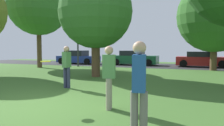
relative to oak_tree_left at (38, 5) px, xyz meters
The scene contains 13 objects.
ground_plane 14.33m from the oak_tree_left, 50.06° to the right, with size 44.00×44.00×0.00m, color #3D6628.
road_strip 11.59m from the oak_tree_left, 34.05° to the left, with size 44.00×6.40×0.01m, color #28282B.
oak_tree_left is the anchor object (origin of this frame).
maple_tree_far 13.96m from the oak_tree_left, 10.91° to the left, with size 5.38×5.38×6.71m.
maple_tree_near 8.28m from the oak_tree_left, 27.93° to the right, with size 4.14×4.14×5.74m.
person_catcher 14.89m from the oak_tree_left, 43.01° to the right, with size 0.36×0.30×1.65m.
person_bystander 16.76m from the oak_tree_left, 44.16° to the right, with size 0.30×0.35×1.70m.
person_walking 11.56m from the oak_tree_left, 44.36° to the right, with size 0.30×0.33×1.69m.
frisbee_disc 13.98m from the oak_tree_left, 49.20° to the right, with size 0.36×0.36×0.03m.
parked_car_blue 7.16m from the oak_tree_left, 83.98° to the left, with size 4.43×2.11×1.42m.
parked_car_green 9.98m from the oak_tree_left, 40.39° to the left, with size 4.53×2.05×1.42m.
parked_car_red 14.84m from the oak_tree_left, 23.75° to the left, with size 4.31×2.04×1.35m.
street_lamp_post 4.46m from the oak_tree_left, 37.22° to the left, with size 0.14×0.14×4.50m, color #2D2D33.
Camera 1 is at (3.97, -4.64, 1.57)m, focal length 34.63 mm.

